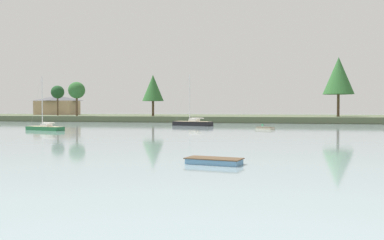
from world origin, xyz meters
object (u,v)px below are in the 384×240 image
(dinghy_skyblue, at_px, (214,162))
(sailboat_black, at_px, (193,125))
(mooring_buoy_green, at_px, (262,125))
(dinghy_cream, at_px, (265,129))
(sailboat_green, at_px, (45,129))

(dinghy_skyblue, xyz_separation_m, sailboat_black, (-12.87, 49.14, 0.10))
(mooring_buoy_green, bearing_deg, dinghy_cream, -85.01)
(dinghy_skyblue, bearing_deg, dinghy_cream, 89.25)
(sailboat_black, relative_size, mooring_buoy_green, 23.34)
(dinghy_cream, bearing_deg, mooring_buoy_green, 94.99)
(dinghy_cream, xyz_separation_m, sailboat_green, (-29.81, -9.78, 0.06))
(dinghy_cream, relative_size, sailboat_green, 0.37)
(sailboat_green, bearing_deg, sailboat_black, 50.87)
(dinghy_cream, distance_m, sailboat_green, 31.37)
(mooring_buoy_green, bearing_deg, sailboat_green, -138.30)
(dinghy_skyblue, xyz_separation_m, sailboat_green, (-29.30, 28.95, 0.06))
(dinghy_cream, bearing_deg, dinghy_skyblue, -90.75)
(dinghy_skyblue, relative_size, mooring_buoy_green, 7.65)
(dinghy_skyblue, height_order, sailboat_green, sailboat_green)
(dinghy_cream, height_order, sailboat_green, sailboat_green)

